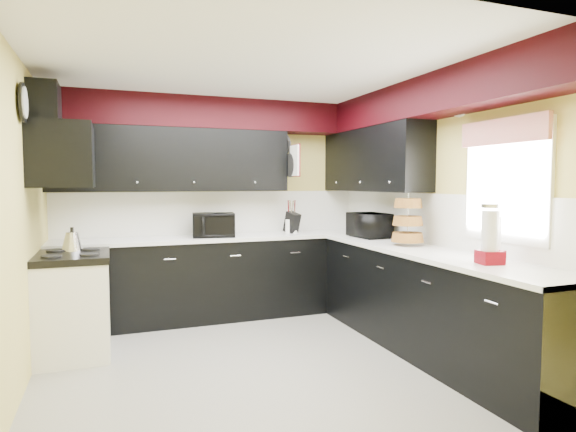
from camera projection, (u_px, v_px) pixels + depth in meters
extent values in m
plane|color=gray|center=(259.00, 362.00, 4.15)|extent=(3.60, 3.60, 0.00)
cube|color=#E0C666|center=(215.00, 207.00, 5.74)|extent=(3.60, 0.06, 2.50)
cube|color=#E0C666|center=(435.00, 213.00, 4.68)|extent=(0.06, 3.60, 2.50)
cube|color=#E0C666|center=(17.00, 224.00, 3.43)|extent=(0.06, 3.60, 2.50)
cube|color=white|center=(258.00, 67.00, 3.97)|extent=(3.60, 3.60, 0.06)
cube|color=black|center=(221.00, 278.00, 5.52)|extent=(3.60, 0.60, 0.90)
cube|color=black|center=(427.00, 304.00, 4.36)|extent=(0.60, 3.00, 0.90)
cube|color=white|center=(220.00, 238.00, 5.48)|extent=(3.62, 0.64, 0.04)
cube|color=white|center=(428.00, 252.00, 4.32)|extent=(0.64, 3.02, 0.04)
cube|color=white|center=(215.00, 213.00, 5.74)|extent=(3.60, 0.02, 0.50)
cube|color=white|center=(434.00, 219.00, 4.69)|extent=(0.02, 3.60, 0.50)
cube|color=black|center=(173.00, 160.00, 5.37)|extent=(2.60, 0.35, 0.70)
cube|color=black|center=(373.00, 160.00, 5.43)|extent=(0.35, 1.80, 0.70)
cube|color=black|center=(217.00, 114.00, 5.50)|extent=(3.60, 0.36, 0.35)
cube|color=black|center=(434.00, 97.00, 4.38)|extent=(0.36, 3.24, 0.35)
cube|color=white|center=(74.00, 308.00, 4.30)|extent=(0.60, 0.75, 0.86)
cube|color=black|center=(72.00, 257.00, 4.26)|extent=(0.62, 0.77, 0.06)
cube|color=black|center=(63.00, 156.00, 4.18)|extent=(0.50, 0.78, 0.55)
cube|color=black|center=(44.00, 106.00, 4.11)|extent=(0.24, 0.40, 0.40)
cube|color=red|center=(503.00, 131.00, 3.77)|extent=(0.04, 0.88, 0.20)
cube|color=white|center=(294.00, 161.00, 5.52)|extent=(0.03, 0.26, 0.35)
imported|color=black|center=(214.00, 225.00, 5.38)|extent=(0.51, 0.44, 0.27)
imported|color=black|center=(370.00, 225.00, 5.34)|extent=(0.35, 0.50, 0.27)
cylinder|color=white|center=(292.00, 226.00, 5.81)|extent=(0.20, 0.20, 0.17)
cube|color=black|center=(292.00, 223.00, 5.78)|extent=(0.16, 0.19, 0.25)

